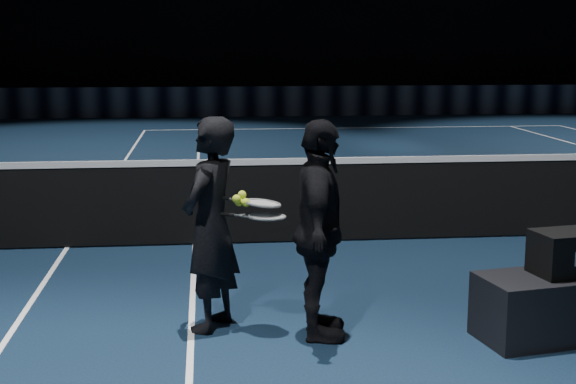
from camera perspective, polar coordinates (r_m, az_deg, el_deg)
name	(u,v)px	position (r m, az deg, el deg)	size (l,w,h in m)	color
floor	(552,236)	(9.77, 18.25, -2.96)	(36.00, 36.00, 0.00)	black
court_lines	(552,235)	(9.77, 18.25, -2.94)	(10.98, 23.78, 0.01)	white
net_mesh	(554,197)	(9.68, 18.40, -0.37)	(12.80, 0.02, 0.86)	black
net_tape	(557,157)	(9.61, 18.56, 2.36)	(12.80, 0.03, 0.07)	white
sponsor_backdrop	(336,101)	(24.54, 3.40, 6.49)	(22.00, 0.15, 0.90)	black
player_a	(210,225)	(6.16, -5.53, -2.32)	(0.60, 0.40, 1.66)	black
player_b	(319,231)	(5.94, 2.24, -2.77)	(0.97, 0.40, 1.66)	black
racket_lower	(267,217)	(6.01, -1.49, -1.76)	(0.68, 0.22, 0.03)	black
racket_upper	(262,203)	(6.05, -1.86, -0.80)	(0.68, 0.22, 0.03)	black
tennis_balls	(242,200)	(6.05, -3.27, -0.58)	(0.12, 0.10, 0.12)	#9DC229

